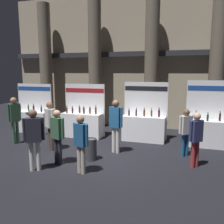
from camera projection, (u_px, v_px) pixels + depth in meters
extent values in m
plane|color=black|center=(89.00, 157.00, 7.95)|extent=(24.52, 24.52, 0.00)
cube|color=tan|center=(127.00, 61.00, 12.05)|extent=(12.26, 0.25, 6.53)
cube|color=#2D2D33|center=(125.00, 54.00, 11.71)|extent=(12.26, 0.20, 0.24)
cylinder|color=#665B4C|center=(46.00, 66.00, 12.51)|extent=(0.62, 0.62, 6.12)
cylinder|color=#665B4C|center=(95.00, 65.00, 11.70)|extent=(0.62, 0.62, 6.12)
cylinder|color=#665B4C|center=(151.00, 65.00, 10.88)|extent=(0.62, 0.62, 6.12)
cylinder|color=#665B4C|center=(217.00, 64.00, 10.07)|extent=(0.62, 0.62, 6.12)
cube|color=white|center=(31.00, 122.00, 11.20)|extent=(1.70, 0.60, 0.95)
cube|color=white|center=(35.00, 107.00, 11.41)|extent=(1.79, 0.04, 2.20)
cube|color=navy|center=(34.00, 89.00, 11.25)|extent=(1.73, 0.01, 0.18)
cylinder|color=#19381E|center=(20.00, 108.00, 11.28)|extent=(0.07, 0.07, 0.25)
cylinder|color=#19381E|center=(20.00, 105.00, 11.25)|extent=(0.03, 0.03, 0.07)
cylinder|color=gold|center=(20.00, 104.00, 11.24)|extent=(0.03, 0.03, 0.02)
cylinder|color=#19381E|center=(28.00, 108.00, 11.22)|extent=(0.06, 0.06, 0.25)
cylinder|color=#19381E|center=(28.00, 105.00, 11.19)|extent=(0.03, 0.03, 0.07)
cylinder|color=black|center=(28.00, 104.00, 11.18)|extent=(0.03, 0.03, 0.02)
cylinder|color=black|center=(34.00, 109.00, 11.00)|extent=(0.07, 0.07, 0.27)
cylinder|color=black|center=(33.00, 105.00, 10.97)|extent=(0.03, 0.03, 0.09)
cylinder|color=red|center=(33.00, 104.00, 10.97)|extent=(0.03, 0.03, 0.02)
cylinder|color=black|center=(41.00, 109.00, 10.93)|extent=(0.07, 0.07, 0.24)
cylinder|color=black|center=(41.00, 106.00, 10.90)|extent=(0.03, 0.03, 0.09)
cylinder|color=gold|center=(41.00, 105.00, 10.89)|extent=(0.03, 0.03, 0.02)
cube|color=#334772|center=(30.00, 112.00, 10.92)|extent=(0.34, 0.41, 0.01)
cube|color=white|center=(82.00, 125.00, 10.30)|extent=(1.73, 0.60, 1.02)
cube|color=white|center=(85.00, 110.00, 10.52)|extent=(1.82, 0.04, 2.24)
cube|color=maroon|center=(84.00, 90.00, 10.36)|extent=(1.77, 0.01, 0.18)
cylinder|color=#472D14|center=(67.00, 110.00, 10.30)|extent=(0.07, 0.07, 0.23)
cylinder|color=#472D14|center=(67.00, 107.00, 10.27)|extent=(0.03, 0.03, 0.07)
cylinder|color=gold|center=(67.00, 106.00, 10.27)|extent=(0.03, 0.03, 0.02)
cylinder|color=black|center=(73.00, 111.00, 10.26)|extent=(0.07, 0.07, 0.22)
cylinder|color=black|center=(72.00, 107.00, 10.23)|extent=(0.03, 0.03, 0.07)
cylinder|color=red|center=(72.00, 106.00, 10.23)|extent=(0.03, 0.03, 0.02)
cylinder|color=#472D14|center=(80.00, 110.00, 10.29)|extent=(0.07, 0.07, 0.26)
cylinder|color=#472D14|center=(79.00, 106.00, 10.27)|extent=(0.03, 0.03, 0.07)
cylinder|color=gold|center=(79.00, 105.00, 10.26)|extent=(0.03, 0.03, 0.02)
cylinder|color=black|center=(84.00, 111.00, 10.13)|extent=(0.07, 0.07, 0.26)
cylinder|color=black|center=(84.00, 107.00, 10.11)|extent=(0.03, 0.03, 0.07)
cylinder|color=gold|center=(84.00, 106.00, 10.10)|extent=(0.03, 0.03, 0.02)
cylinder|color=#472D14|center=(90.00, 111.00, 10.09)|extent=(0.07, 0.07, 0.25)
cylinder|color=#472D14|center=(90.00, 107.00, 10.06)|extent=(0.03, 0.03, 0.07)
cylinder|color=gold|center=(90.00, 106.00, 10.06)|extent=(0.03, 0.03, 0.02)
cylinder|color=#472D14|center=(96.00, 111.00, 10.01)|extent=(0.08, 0.08, 0.27)
cylinder|color=#472D14|center=(96.00, 107.00, 9.98)|extent=(0.03, 0.03, 0.08)
cylinder|color=red|center=(96.00, 106.00, 9.97)|extent=(0.03, 0.03, 0.02)
cube|color=white|center=(144.00, 129.00, 9.72)|extent=(1.69, 0.60, 1.01)
cube|color=white|center=(145.00, 111.00, 9.92)|extent=(1.77, 0.04, 2.35)
cube|color=black|center=(146.00, 89.00, 9.75)|extent=(1.72, 0.01, 0.18)
cylinder|color=black|center=(129.00, 113.00, 9.75)|extent=(0.06, 0.06, 0.22)
cylinder|color=black|center=(129.00, 109.00, 9.72)|extent=(0.03, 0.03, 0.08)
cylinder|color=red|center=(129.00, 108.00, 9.71)|extent=(0.03, 0.03, 0.02)
cylinder|color=black|center=(136.00, 113.00, 9.64)|extent=(0.06, 0.06, 0.26)
cylinder|color=black|center=(136.00, 109.00, 9.62)|extent=(0.03, 0.03, 0.07)
cylinder|color=gold|center=(136.00, 108.00, 9.61)|extent=(0.03, 0.03, 0.02)
cylinder|color=#472D14|center=(144.00, 113.00, 9.62)|extent=(0.07, 0.07, 0.25)
cylinder|color=#472D14|center=(144.00, 109.00, 9.59)|extent=(0.03, 0.03, 0.08)
cylinder|color=red|center=(144.00, 108.00, 9.58)|extent=(0.03, 0.03, 0.02)
cylinder|color=#472D14|center=(152.00, 113.00, 9.54)|extent=(0.06, 0.06, 0.25)
cylinder|color=#472D14|center=(152.00, 109.00, 9.51)|extent=(0.03, 0.03, 0.07)
cylinder|color=black|center=(152.00, 108.00, 9.51)|extent=(0.03, 0.03, 0.02)
cylinder|color=black|center=(159.00, 114.00, 9.45)|extent=(0.08, 0.08, 0.28)
cylinder|color=black|center=(159.00, 109.00, 9.42)|extent=(0.03, 0.03, 0.08)
cylinder|color=black|center=(159.00, 108.00, 9.41)|extent=(0.03, 0.03, 0.02)
cube|color=white|center=(213.00, 134.00, 8.91)|extent=(1.87, 0.60, 1.00)
cube|color=white|center=(213.00, 113.00, 9.11)|extent=(1.96, 0.04, 2.45)
cube|color=navy|center=(215.00, 88.00, 8.94)|extent=(1.90, 0.01, 0.18)
cylinder|color=black|center=(196.00, 117.00, 8.94)|extent=(0.06, 0.06, 0.26)
cylinder|color=black|center=(196.00, 112.00, 8.91)|extent=(0.03, 0.03, 0.08)
cylinder|color=black|center=(196.00, 111.00, 8.90)|extent=(0.03, 0.03, 0.02)
cylinder|color=#19381E|center=(208.00, 118.00, 8.78)|extent=(0.08, 0.08, 0.23)
cylinder|color=#19381E|center=(208.00, 114.00, 8.76)|extent=(0.03, 0.03, 0.08)
cylinder|color=gold|center=(208.00, 112.00, 8.75)|extent=(0.03, 0.03, 0.02)
cylinder|color=black|center=(220.00, 117.00, 8.74)|extent=(0.07, 0.07, 0.28)
cylinder|color=black|center=(220.00, 113.00, 8.72)|extent=(0.03, 0.03, 0.07)
cylinder|color=black|center=(220.00, 111.00, 8.71)|extent=(0.03, 0.03, 0.02)
cylinder|color=#38383D|center=(91.00, 150.00, 7.64)|extent=(0.36, 0.36, 0.67)
torus|color=black|center=(91.00, 139.00, 7.58)|extent=(0.36, 0.36, 0.02)
cylinder|color=#23232D|center=(56.00, 151.00, 7.35)|extent=(0.12, 0.12, 0.80)
cylinder|color=#23232D|center=(60.00, 152.00, 7.25)|extent=(0.12, 0.12, 0.80)
cube|color=#33563D|center=(57.00, 128.00, 7.18)|extent=(0.43, 0.34, 0.63)
sphere|color=tan|center=(57.00, 114.00, 7.11)|extent=(0.22, 0.22, 0.22)
cylinder|color=#33563D|center=(52.00, 126.00, 7.32)|extent=(0.08, 0.08, 0.60)
cylinder|color=#33563D|center=(62.00, 129.00, 7.03)|extent=(0.08, 0.08, 0.60)
cylinder|color=navy|center=(183.00, 145.00, 7.94)|extent=(0.12, 0.12, 0.76)
cylinder|color=navy|center=(187.00, 145.00, 8.00)|extent=(0.12, 0.12, 0.76)
cube|color=silver|center=(186.00, 125.00, 7.85)|extent=(0.42, 0.40, 0.60)
sphere|color=brown|center=(187.00, 112.00, 7.79)|extent=(0.21, 0.21, 0.21)
cylinder|color=silver|center=(180.00, 125.00, 7.76)|extent=(0.08, 0.08, 0.57)
cylinder|color=silver|center=(191.00, 124.00, 7.95)|extent=(0.08, 0.08, 0.57)
cylinder|color=#33563D|center=(14.00, 133.00, 9.32)|extent=(0.12, 0.12, 0.87)
cylinder|color=#33563D|center=(17.00, 132.00, 9.42)|extent=(0.12, 0.12, 0.87)
cube|color=#33563D|center=(14.00, 113.00, 9.24)|extent=(0.36, 0.41, 0.69)
sphere|color=#8C6647|center=(13.00, 100.00, 9.16)|extent=(0.24, 0.24, 0.24)
cylinder|color=#33563D|center=(8.00, 113.00, 9.09)|extent=(0.08, 0.08, 0.66)
cylinder|color=#33563D|center=(20.00, 112.00, 9.38)|extent=(0.08, 0.08, 0.66)
cylinder|color=#ADA393|center=(79.00, 159.00, 6.66)|extent=(0.12, 0.12, 0.78)
cylinder|color=#ADA393|center=(83.00, 160.00, 6.58)|extent=(0.12, 0.12, 0.78)
cube|color=navy|center=(81.00, 135.00, 6.51)|extent=(0.39, 0.30, 0.62)
sphere|color=#8C6647|center=(80.00, 119.00, 6.44)|extent=(0.22, 0.22, 0.22)
cylinder|color=navy|center=(75.00, 133.00, 6.63)|extent=(0.08, 0.08, 0.59)
cylinder|color=navy|center=(87.00, 135.00, 6.38)|extent=(0.08, 0.08, 0.59)
cylinder|color=silver|center=(38.00, 156.00, 6.82)|extent=(0.12, 0.12, 0.85)
cylinder|color=silver|center=(32.00, 156.00, 6.78)|extent=(0.12, 0.12, 0.85)
cube|color=#23232D|center=(34.00, 130.00, 6.68)|extent=(0.49, 0.43, 0.67)
sphere|color=brown|center=(33.00, 114.00, 6.60)|extent=(0.23, 0.23, 0.23)
cylinder|color=#23232D|center=(43.00, 129.00, 6.73)|extent=(0.08, 0.08, 0.64)
cylinder|color=#23232D|center=(24.00, 130.00, 6.62)|extent=(0.08, 0.08, 0.64)
cylinder|color=silver|center=(114.00, 140.00, 8.36)|extent=(0.12, 0.12, 0.89)
cylinder|color=silver|center=(118.00, 140.00, 8.27)|extent=(0.12, 0.12, 0.89)
cube|color=navy|center=(116.00, 117.00, 8.18)|extent=(0.40, 0.29, 0.70)
sphere|color=brown|center=(116.00, 103.00, 8.10)|extent=(0.24, 0.24, 0.24)
cylinder|color=navy|center=(110.00, 116.00, 8.30)|extent=(0.08, 0.08, 0.67)
cylinder|color=navy|center=(121.00, 118.00, 8.06)|extent=(0.08, 0.08, 0.67)
cylinder|color=#47382D|center=(50.00, 138.00, 8.66)|extent=(0.12, 0.12, 0.84)
cylinder|color=#47382D|center=(52.00, 139.00, 8.53)|extent=(0.12, 0.12, 0.84)
cube|color=silver|center=(50.00, 118.00, 8.47)|extent=(0.44, 0.42, 0.66)
sphere|color=brown|center=(50.00, 105.00, 8.39)|extent=(0.23, 0.23, 0.23)
cylinder|color=silver|center=(48.00, 116.00, 8.65)|extent=(0.08, 0.08, 0.63)
cylinder|color=silver|center=(52.00, 118.00, 8.29)|extent=(0.08, 0.08, 0.63)
cylinder|color=maroon|center=(197.00, 154.00, 7.07)|extent=(0.12, 0.12, 0.78)
cylinder|color=maroon|center=(193.00, 155.00, 7.01)|extent=(0.12, 0.12, 0.78)
cube|color=navy|center=(196.00, 131.00, 6.92)|extent=(0.40, 0.39, 0.62)
sphere|color=tan|center=(197.00, 116.00, 6.85)|extent=(0.22, 0.22, 0.22)
cylinder|color=navy|center=(202.00, 130.00, 7.02)|extent=(0.08, 0.08, 0.59)
cylinder|color=navy|center=(191.00, 131.00, 6.82)|extent=(0.08, 0.08, 0.59)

